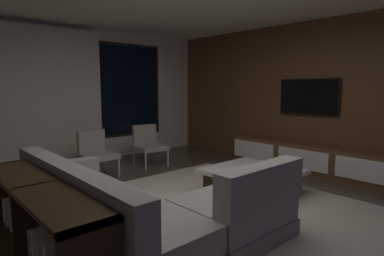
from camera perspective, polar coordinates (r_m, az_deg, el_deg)
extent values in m
plane|color=#473D33|center=(3.98, 1.21, -15.35)|extent=(9.20, 9.20, 0.00)
cube|color=silver|center=(6.81, -20.52, 5.34)|extent=(6.60, 0.12, 2.70)
cube|color=black|center=(7.33, -10.83, 6.57)|extent=(1.52, 0.02, 2.02)
cube|color=black|center=(7.32, -10.77, 6.57)|extent=(1.40, 0.03, 1.90)
cube|color=beige|center=(6.46, -24.45, 4.62)|extent=(2.10, 0.12, 2.60)
cube|color=brown|center=(6.19, 22.40, 5.10)|extent=(0.12, 7.80, 2.70)
cube|color=beige|center=(4.14, 5.83, -14.34)|extent=(3.20, 3.80, 0.01)
cube|color=gray|center=(3.51, -14.75, -17.23)|extent=(0.90, 2.50, 0.18)
cube|color=#9E9991|center=(3.42, -14.87, -14.03)|extent=(0.86, 2.42, 0.24)
cube|color=#9E9991|center=(3.19, -20.74, -9.81)|extent=(0.20, 2.50, 0.40)
cube|color=#9E9991|center=(4.37, -21.96, -6.73)|extent=(0.90, 0.20, 0.18)
cube|color=gray|center=(3.48, 7.09, -17.20)|extent=(1.10, 0.90, 0.18)
cube|color=#9E9991|center=(3.40, 7.15, -13.98)|extent=(1.07, 0.86, 0.24)
cube|color=#9E9991|center=(3.09, 12.24, -10.01)|extent=(1.10, 0.20, 0.40)
cube|color=beige|center=(3.73, -22.12, -8.01)|extent=(0.10, 0.36, 0.36)
cube|color=#B2A893|center=(2.98, -16.35, -11.63)|extent=(0.10, 0.36, 0.36)
cube|color=black|center=(4.78, 10.61, -9.62)|extent=(1.00, 1.00, 0.30)
cube|color=white|center=(4.73, 10.66, -7.53)|extent=(1.16, 1.16, 0.06)
cube|color=#A37FB4|center=(4.60, 9.53, -7.36)|extent=(0.24, 0.19, 0.03)
cube|color=gray|center=(4.60, 9.51, -6.96)|extent=(0.25, 0.15, 0.03)
cylinder|color=#B2ADA0|center=(6.25, -4.27, -5.17)|extent=(0.04, 0.04, 0.36)
cylinder|color=#B2ADA0|center=(6.02, -8.18, -5.72)|extent=(0.04, 0.04, 0.36)
cylinder|color=#B2ADA0|center=(6.67, -6.55, -4.40)|extent=(0.04, 0.04, 0.36)
cylinder|color=#B2ADA0|center=(6.45, -10.27, -4.87)|extent=(0.04, 0.04, 0.36)
cube|color=#9E9991|center=(6.31, -7.35, -3.43)|extent=(0.60, 0.61, 0.08)
cube|color=#9E9991|center=(6.48, -8.40, -1.10)|extent=(0.49, 0.13, 0.38)
cylinder|color=#B2ADA0|center=(5.65, -12.82, -6.70)|extent=(0.04, 0.04, 0.36)
cylinder|color=#B2ADA0|center=(5.43, -17.21, -7.42)|extent=(0.04, 0.04, 0.36)
cylinder|color=#B2ADA0|center=(6.07, -15.24, -5.79)|extent=(0.04, 0.04, 0.36)
cylinder|color=#B2ADA0|center=(5.87, -19.39, -6.41)|extent=(0.04, 0.04, 0.36)
cube|color=#9E9991|center=(5.71, -16.23, -4.81)|extent=(0.55, 0.57, 0.08)
cube|color=#9E9991|center=(5.88, -17.38, -2.22)|extent=(0.49, 0.09, 0.38)
cube|color=brown|center=(6.11, 19.92, -5.12)|extent=(0.44, 3.10, 0.52)
cube|color=white|center=(5.50, 28.49, -6.68)|extent=(0.02, 0.93, 0.33)
cube|color=white|center=(5.91, 18.87, -5.24)|extent=(0.02, 0.93, 0.33)
cube|color=white|center=(6.46, 10.73, -3.91)|extent=(0.02, 0.93, 0.33)
cube|color=black|center=(5.77, 27.20, -7.66)|extent=(0.33, 0.68, 0.19)
cube|color=#B5B0BF|center=(5.69, 29.66, -8.14)|extent=(0.03, 0.04, 0.17)
cube|color=#71C645|center=(5.72, 28.66, -7.99)|extent=(0.03, 0.04, 0.17)
cube|color=#AAC89F|center=(5.76, 27.68, -7.84)|extent=(0.03, 0.04, 0.17)
cube|color=#B0B840|center=(5.79, 26.71, -7.68)|extent=(0.03, 0.04, 0.17)
cube|color=#C6CD5A|center=(5.83, 25.75, -7.59)|extent=(0.03, 0.04, 0.16)
cube|color=#73BE69|center=(5.86, 24.80, -7.37)|extent=(0.03, 0.04, 0.18)
cube|color=black|center=(6.21, 19.89, 5.22)|extent=(0.04, 1.12, 0.65)
cube|color=black|center=(6.20, 19.87, 5.22)|extent=(0.05, 1.08, 0.61)
cube|color=black|center=(2.97, -25.92, -9.31)|extent=(0.40, 2.10, 0.04)
cube|color=black|center=(3.18, -25.30, -19.40)|extent=(0.38, 2.04, 0.03)
cube|color=black|center=(4.03, -29.85, -10.43)|extent=(0.40, 0.04, 0.74)
cube|color=black|center=(3.09, -25.54, -15.56)|extent=(0.38, 0.03, 0.74)
cube|color=silver|center=(2.87, -23.86, -19.37)|extent=(0.18, 0.04, 0.24)
cube|color=white|center=(2.99, -24.74, -18.03)|extent=(0.18, 0.04, 0.26)
cube|color=silver|center=(3.13, -25.49, -17.32)|extent=(0.18, 0.04, 0.22)
cube|color=white|center=(3.25, -26.29, -16.19)|extent=(0.18, 0.04, 0.25)
cube|color=silver|center=(3.38, -27.08, -15.40)|extent=(0.18, 0.04, 0.23)
cube|color=white|center=(3.51, -27.70, -14.64)|extent=(0.18, 0.04, 0.23)
cube|color=silver|center=(3.64, -28.14, -13.54)|extent=(0.18, 0.04, 0.27)
cube|color=silver|center=(3.78, -28.82, -12.89)|extent=(0.18, 0.04, 0.26)
cube|color=silver|center=(3.91, -29.12, -12.30)|extent=(0.18, 0.04, 0.25)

